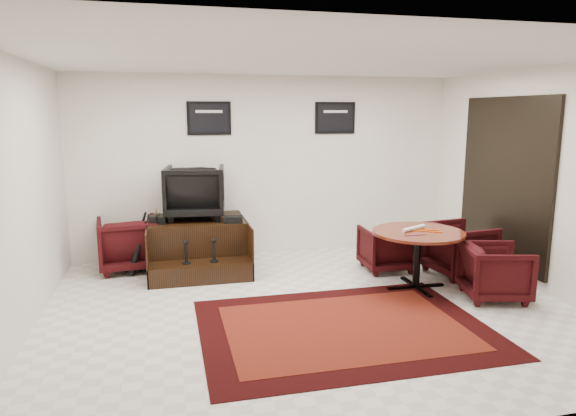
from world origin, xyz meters
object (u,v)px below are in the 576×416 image
object	(u,v)px
shine_podium	(197,246)
table_chair_window	(459,246)
table_chair_corner	(495,269)
meeting_table	(418,238)
shine_chair	(195,189)
armchair_side	(128,241)
table_chair_back	(386,246)

from	to	relation	value
shine_podium	table_chair_window	xyz separation A→B (m)	(3.53, -1.15, 0.07)
shine_podium	table_chair_corner	distance (m)	4.03
meeting_table	table_chair_corner	world-z (taller)	meeting_table
shine_chair	table_chair_corner	distance (m)	4.18
armchair_side	meeting_table	bearing A→B (deg)	148.59
armchair_side	table_chair_window	xyz separation A→B (m)	(4.50, -1.32, -0.02)
armchair_side	table_chair_back	distance (m)	3.71
shine_chair	table_chair_window	distance (m)	3.84
shine_chair	table_chair_back	world-z (taller)	shine_chair
meeting_table	table_chair_corner	distance (m)	0.98
shine_podium	meeting_table	xyz separation A→B (m)	(2.68, -1.55, 0.33)
shine_chair	meeting_table	xyz separation A→B (m)	(2.68, -1.70, -0.48)
shine_podium	table_chair_window	distance (m)	3.72
table_chair_window	table_chair_corner	bearing A→B (deg)	166.72
shine_chair	meeting_table	distance (m)	3.21
shine_chair	armchair_side	xyz separation A→B (m)	(-0.97, 0.02, -0.72)
shine_chair	armchair_side	distance (m)	1.21
shine_podium	table_chair_corner	bearing A→B (deg)	-31.67
table_chair_corner	armchair_side	bearing A→B (deg)	76.95
meeting_table	table_chair_window	xyz separation A→B (m)	(0.85, 0.40, -0.26)
table_chair_back	table_chair_corner	distance (m)	1.61
shine_chair	armchair_side	size ratio (longest dim) A/B	1.02
shine_podium	shine_chair	xyz separation A→B (m)	(0.00, 0.14, 0.81)
table_chair_back	armchair_side	bearing A→B (deg)	-11.88
shine_podium	shine_chair	bearing A→B (deg)	90.00
shine_podium	table_chair_back	size ratio (longest dim) A/B	2.06
table_chair_back	table_chair_window	bearing A→B (deg)	156.39
shine_chair	table_chair_window	size ratio (longest dim) A/B	1.06
armchair_side	meeting_table	distance (m)	4.05
shine_chair	table_chair_back	distance (m)	2.88
shine_podium	shine_chair	distance (m)	0.83
meeting_table	table_chair_corner	xyz separation A→B (m)	(0.75, -0.56, -0.30)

